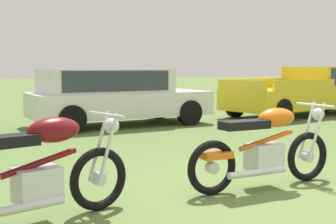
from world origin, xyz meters
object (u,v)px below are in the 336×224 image
object	(u,v)px
motorcycle_orange	(265,148)
car_white	(113,93)
motorcycle_maroon	(37,172)
pickup_truck_yellow	(307,91)

from	to	relation	value
motorcycle_orange	car_white	bearing A→B (deg)	86.99
motorcycle_maroon	car_white	world-z (taller)	car_white
car_white	motorcycle_maroon	bearing A→B (deg)	-117.18
motorcycle_orange	motorcycle_maroon	bearing A→B (deg)	-177.75
motorcycle_orange	car_white	world-z (taller)	car_white
motorcycle_maroon	pickup_truck_yellow	distance (m)	11.31
car_white	pickup_truck_yellow	distance (m)	6.31
motorcycle_maroon	pickup_truck_yellow	world-z (taller)	pickup_truck_yellow
motorcycle_maroon	motorcycle_orange	world-z (taller)	same
motorcycle_orange	pickup_truck_yellow	distance (m)	9.12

